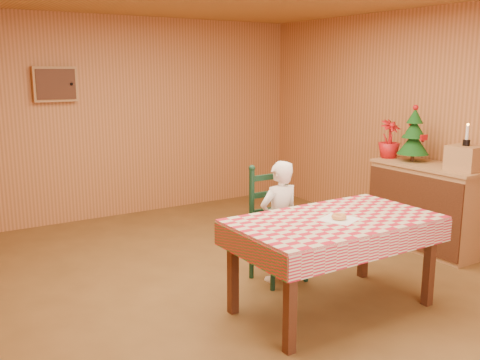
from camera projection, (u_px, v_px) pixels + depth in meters
name	position (u px, v px, depth m)	size (l,w,h in m)	color
ground	(252.00, 287.00, 4.82)	(6.00, 6.00, 0.00)	brown
cabin_walls	(220.00, 80.00, 4.89)	(5.10, 6.05, 2.65)	#BC7744
dining_table	(334.00, 228.00, 4.24)	(1.66, 0.96, 0.77)	#4C2514
ladder_chair	(276.00, 226.00, 4.93)	(0.44, 0.40, 1.08)	black
seated_child	(279.00, 222.00, 4.87)	(0.41, 0.27, 1.12)	white
napkin	(339.00, 219.00, 4.19)	(0.26, 0.26, 0.00)	white
donut	(339.00, 217.00, 4.18)	(0.12, 0.12, 0.04)	#D58C4C
shelf_unit	(427.00, 207.00, 5.78)	(0.54, 1.24, 0.93)	tan
crate	(465.00, 158.00, 5.33)	(0.30, 0.30, 0.25)	tan
christmas_tree	(414.00, 136.00, 5.84)	(0.34, 0.34, 0.62)	#4C2514
flower_arrangement	(389.00, 139.00, 6.08)	(0.24, 0.24, 0.43)	#B11013
candle_set	(467.00, 139.00, 5.30)	(0.07, 0.07, 0.22)	black
storage_bin	(412.00, 224.00, 6.09)	(0.39, 0.39, 0.39)	black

